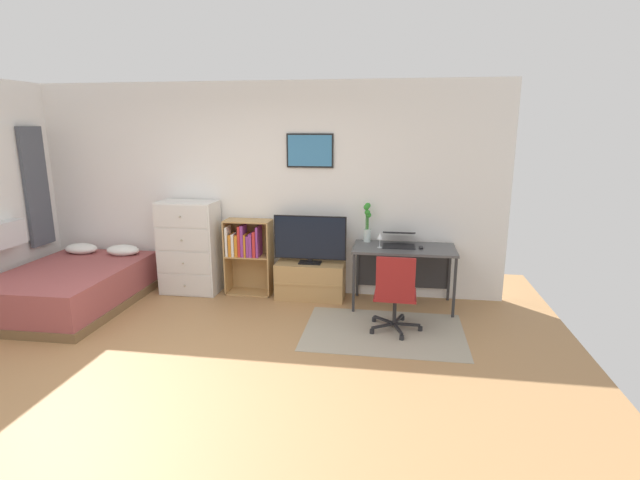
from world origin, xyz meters
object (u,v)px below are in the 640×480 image
bed (72,287)px  television (310,240)px  desk (404,256)px  wine_glass (380,237)px  office_chair (395,292)px  tv_stand (310,280)px  laptop (399,240)px  dresser (190,247)px  bamboo_vase (367,223)px  computer_mouse (421,247)px  bookshelf (247,250)px

bed → television: television is taller
desk → wine_glass: (-0.29, -0.14, 0.26)m
desk → office_chair: 0.92m
tv_stand → office_chair: bearing=-41.3°
television → laptop: bearing=0.1°
dresser → wine_glass: (2.47, -0.16, 0.27)m
dresser → bamboo_vase: 2.34m
television → laptop: (1.10, 0.00, 0.04)m
computer_mouse → bamboo_vase: 0.74m
bed → bamboo_vase: 3.69m
bookshelf → wine_glass: (1.72, -0.22, 0.29)m
desk → computer_mouse: size_ratio=11.63×
bed → television: bearing=13.8°
bed → laptop: bearing=9.8°
bed → wine_glass: 3.78m
bamboo_vase → bed: bearing=-166.3°
office_chair → bamboo_vase: (-0.36, 1.04, 0.53)m
television → wine_glass: bearing=-10.0°
laptop → dresser: bearing=179.5°
bookshelf → tv_stand: 0.92m
bookshelf → television: television is taller
tv_stand → bamboo_vase: size_ratio=1.76×
desk → office_chair: office_chair is taller
bed → bamboo_vase: size_ratio=3.94×
dresser → desk: bearing=-0.4°
television → dresser: bearing=179.7°
tv_stand → desk: (1.16, -0.04, 0.38)m
office_chair → laptop: 0.98m
desk → laptop: size_ratio=2.86×
computer_mouse → dresser: bearing=177.4°
wine_glass → laptop: bearing=34.4°
office_chair → laptop: laptop is taller
office_chair → computer_mouse: size_ratio=8.27×
dresser → tv_stand: size_ratio=1.40×
bed → computer_mouse: (4.17, 0.61, 0.51)m
laptop → television: bearing=179.7°
bookshelf → television: bearing=-4.6°
bamboo_vase → dresser: bearing=-177.1°
bed → dresser: dresser is taller
television → laptop: 1.10m
television → tv_stand: bearing=90.0°
dresser → bookshelf: dresser is taller
dresser → computer_mouse: 2.97m
dresser → laptop: dresser is taller
computer_mouse → wine_glass: size_ratio=0.58×
office_chair → wine_glass: wine_glass is taller
tv_stand → television: bearing=-90.0°
dresser → office_chair: bearing=-19.1°
bookshelf → bamboo_vase: 1.60m
desk → laptop: bearing=167.1°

